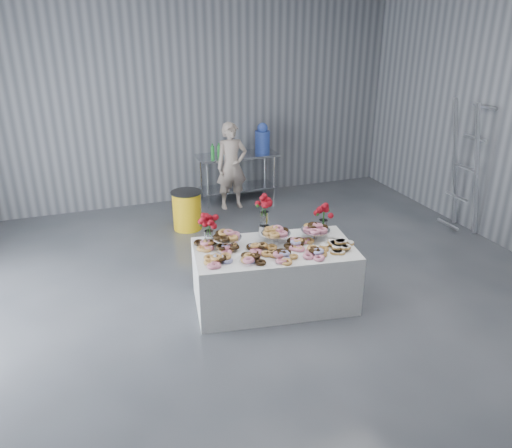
% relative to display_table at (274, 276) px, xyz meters
% --- Properties ---
extents(ground, '(9.00, 9.00, 0.00)m').
position_rel_display_table_xyz_m(ground, '(-0.07, -0.42, -0.38)').
color(ground, '#393B40').
rests_on(ground, ground).
extents(room_walls, '(8.04, 9.04, 4.02)m').
position_rel_display_table_xyz_m(room_walls, '(-0.35, -0.35, 2.26)').
color(room_walls, slate).
rests_on(room_walls, ground).
extents(display_table, '(2.03, 1.28, 0.75)m').
position_rel_display_table_xyz_m(display_table, '(0.00, 0.00, 0.00)').
color(display_table, white).
rests_on(display_table, ground).
extents(prep_table, '(1.50, 0.60, 0.90)m').
position_rel_display_table_xyz_m(prep_table, '(0.74, 3.68, 0.24)').
color(prep_table, silver).
rests_on(prep_table, ground).
extents(donut_mounds, '(1.91, 1.06, 0.09)m').
position_rel_display_table_xyz_m(donut_mounds, '(0.00, -0.05, 0.42)').
color(donut_mounds, tan).
rests_on(donut_mounds, display_table).
extents(cake_stand_left, '(0.36, 0.36, 0.17)m').
position_rel_display_table_xyz_m(cake_stand_left, '(-0.52, 0.23, 0.52)').
color(cake_stand_left, silver).
rests_on(cake_stand_left, display_table).
extents(cake_stand_mid, '(0.36, 0.36, 0.17)m').
position_rel_display_table_xyz_m(cake_stand_mid, '(0.07, 0.14, 0.52)').
color(cake_stand_mid, silver).
rests_on(cake_stand_mid, display_table).
extents(cake_stand_right, '(0.36, 0.36, 0.17)m').
position_rel_display_table_xyz_m(cake_stand_right, '(0.57, 0.06, 0.52)').
color(cake_stand_right, silver).
rests_on(cake_stand_right, display_table).
extents(danish_pile, '(0.48, 0.48, 0.11)m').
position_rel_display_table_xyz_m(danish_pile, '(0.72, -0.26, 0.43)').
color(danish_pile, silver).
rests_on(danish_pile, display_table).
extents(bouquet_left, '(0.26, 0.26, 0.42)m').
position_rel_display_table_xyz_m(bouquet_left, '(-0.70, 0.36, 0.67)').
color(bouquet_left, white).
rests_on(bouquet_left, display_table).
extents(bouquet_right, '(0.26, 0.26, 0.42)m').
position_rel_display_table_xyz_m(bouquet_right, '(0.74, 0.19, 0.67)').
color(bouquet_right, white).
rests_on(bouquet_right, display_table).
extents(bouquet_center, '(0.26, 0.26, 0.57)m').
position_rel_display_table_xyz_m(bouquet_center, '(0.00, 0.35, 0.75)').
color(bouquet_center, silver).
rests_on(bouquet_center, display_table).
extents(water_jug, '(0.28, 0.28, 0.55)m').
position_rel_display_table_xyz_m(water_jug, '(1.24, 3.68, 0.77)').
color(water_jug, blue).
rests_on(water_jug, prep_table).
extents(drink_bottles, '(0.54, 0.08, 0.27)m').
position_rel_display_table_xyz_m(drink_bottles, '(0.42, 3.58, 0.66)').
color(drink_bottles, '#268C33').
rests_on(drink_bottles, prep_table).
extents(person, '(0.57, 0.38, 1.57)m').
position_rel_display_table_xyz_m(person, '(0.53, 3.34, 0.41)').
color(person, '#CC8C93').
rests_on(person, ground).
extents(trash_barrel, '(0.50, 0.50, 0.65)m').
position_rel_display_table_xyz_m(trash_barrel, '(-0.47, 2.65, -0.05)').
color(trash_barrel, yellow).
rests_on(trash_barrel, ground).
extents(stepladder, '(0.61, 0.53, 2.16)m').
position_rel_display_table_xyz_m(stepladder, '(3.68, 1.05, 0.70)').
color(stepladder, silver).
rests_on(stepladder, ground).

